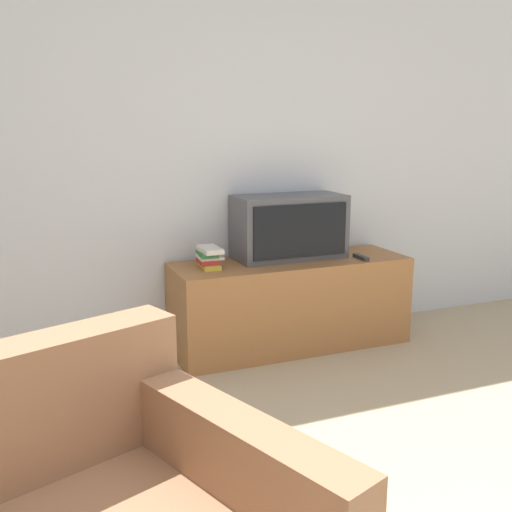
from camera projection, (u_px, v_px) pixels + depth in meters
wall_back at (180, 149)px, 3.78m from camera, size 9.00×0.06×2.60m
tv_stand at (291, 303)px, 3.96m from camera, size 1.56×0.51×0.58m
television at (289, 227)px, 3.93m from camera, size 0.72×0.35×0.42m
book_stack at (209, 257)px, 3.69m from camera, size 0.15×0.22×0.13m
remote_on_stand at (361, 257)px, 3.94m from camera, size 0.04×0.17×0.02m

